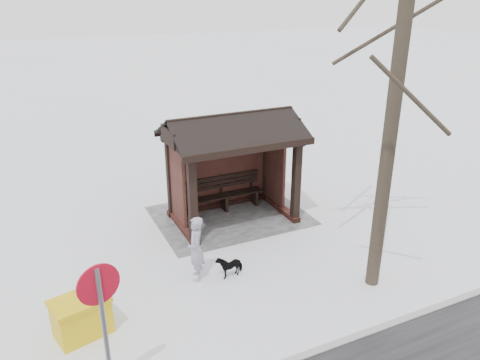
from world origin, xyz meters
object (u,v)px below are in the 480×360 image
dog (229,265)px  grit_bin (82,317)px  road_sign (102,308)px  bus_shelter (230,145)px  pedestrian (196,249)px

dog → grit_bin: size_ratio=0.52×
road_sign → dog: bearing=-156.0°
bus_shelter → road_sign: bus_shelter is taller
pedestrian → dog: bearing=89.3°
bus_shelter → pedestrian: bearing=52.0°
bus_shelter → dog: 3.56m
road_sign → grit_bin: bearing=-98.5°
bus_shelter → dog: bus_shelter is taller
pedestrian → grit_bin: bearing=-57.1°
pedestrian → road_sign: 3.76m
bus_shelter → road_sign: (4.37, 5.22, -0.36)m
pedestrian → grit_bin: (2.60, 0.84, -0.36)m
road_sign → bus_shelter: bearing=-144.5°
pedestrian → dog: size_ratio=2.49×
grit_bin → pedestrian: bearing=-176.3°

